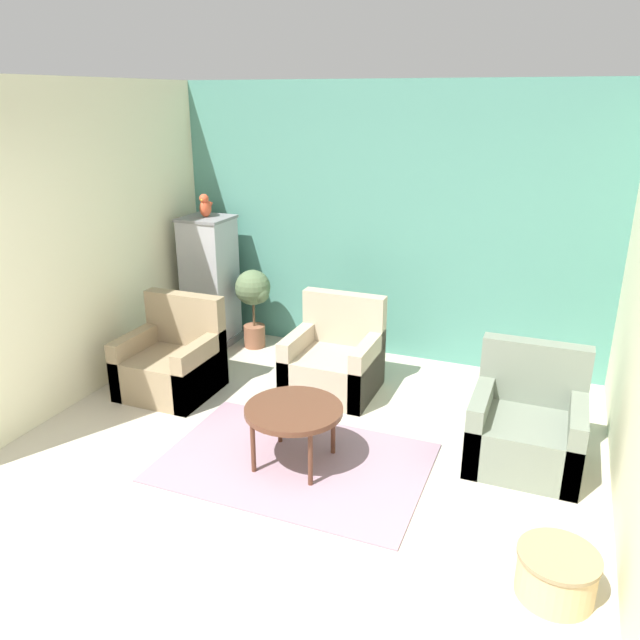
# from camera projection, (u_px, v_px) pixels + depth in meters

# --- Properties ---
(ground_plane) EXTENTS (20.00, 20.00, 0.00)m
(ground_plane) POSITION_uv_depth(u_px,v_px,m) (207.00, 572.00, 3.62)
(ground_plane) COLOR beige
(ground_plane) RESTS_ON ground
(wall_back_accent) EXTENTS (4.54, 0.06, 2.75)m
(wall_back_accent) POSITION_uv_depth(u_px,v_px,m) (387.00, 225.00, 6.26)
(wall_back_accent) COLOR #4C897A
(wall_back_accent) RESTS_ON ground_plane
(wall_left) EXTENTS (0.06, 3.54, 2.75)m
(wall_left) POSITION_uv_depth(u_px,v_px,m) (84.00, 244.00, 5.48)
(wall_left) COLOR beige
(wall_left) RESTS_ON ground_plane
(area_rug) EXTENTS (1.95, 1.31, 0.01)m
(area_rug) POSITION_uv_depth(u_px,v_px,m) (295.00, 462.00, 4.69)
(area_rug) COLOR gray
(area_rug) RESTS_ON ground_plane
(coffee_table) EXTENTS (0.72, 0.72, 0.47)m
(coffee_table) POSITION_uv_depth(u_px,v_px,m) (294.00, 413.00, 4.54)
(coffee_table) COLOR #512D1E
(coffee_table) RESTS_ON ground_plane
(armchair_left) EXTENTS (0.79, 0.74, 0.87)m
(armchair_left) POSITION_uv_depth(u_px,v_px,m) (172.00, 363.00, 5.75)
(armchair_left) COLOR #8E7A5B
(armchair_left) RESTS_ON ground_plane
(armchair_right) EXTENTS (0.79, 0.74, 0.87)m
(armchair_right) POSITION_uv_depth(u_px,v_px,m) (526.00, 428.00, 4.63)
(armchair_right) COLOR slate
(armchair_right) RESTS_ON ground_plane
(armchair_middle) EXTENTS (0.79, 0.74, 0.87)m
(armchair_middle) POSITION_uv_depth(u_px,v_px,m) (334.00, 362.00, 5.76)
(armchair_middle) COLOR tan
(armchair_middle) RESTS_ON ground_plane
(birdcage) EXTENTS (0.51, 0.51, 1.40)m
(birdcage) POSITION_uv_depth(u_px,v_px,m) (210.00, 281.00, 6.77)
(birdcage) COLOR slate
(birdcage) RESTS_ON ground_plane
(parrot) EXTENTS (0.11, 0.21, 0.25)m
(parrot) POSITION_uv_depth(u_px,v_px,m) (205.00, 206.00, 6.49)
(parrot) COLOR #D14C2D
(parrot) RESTS_ON birdcage
(potted_plant) EXTENTS (0.42, 0.38, 0.86)m
(potted_plant) POSITION_uv_depth(u_px,v_px,m) (253.00, 296.00, 6.67)
(potted_plant) COLOR brown
(potted_plant) RESTS_ON ground_plane
(wicker_basket) EXTENTS (0.45, 0.45, 0.27)m
(wicker_basket) POSITION_uv_depth(u_px,v_px,m) (557.00, 573.00, 3.41)
(wicker_basket) COLOR tan
(wicker_basket) RESTS_ON ground_plane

